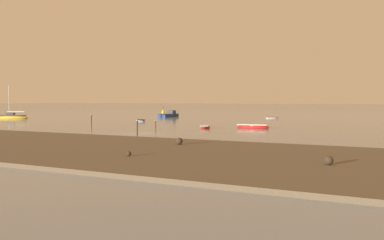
{
  "coord_description": "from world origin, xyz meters",
  "views": [
    {
      "loc": [
        31.63,
        -44.78,
        4.02
      ],
      "look_at": [
        -7.12,
        24.98,
        0.5
      ],
      "focal_mm": 42.98,
      "sensor_mm": 36.0,
      "label": 1
    }
  ],
  "objects_px": {
    "rowboat_moored_5": "(206,127)",
    "rowboat_moored_3": "(141,121)",
    "rowboat_moored_6": "(253,127)",
    "mooring_post_left": "(137,128)",
    "sailboat_moored_0": "(12,117)",
    "channel_buoy": "(163,112)",
    "rowboat_moored_1": "(272,118)",
    "motorboat_moored_1": "(171,115)",
    "mooring_post_right": "(91,119)",
    "mooring_post_near": "(155,124)"
  },
  "relations": [
    {
      "from": "rowboat_moored_1",
      "to": "mooring_post_near",
      "type": "relative_size",
      "value": 2.21
    },
    {
      "from": "rowboat_moored_6",
      "to": "mooring_post_left",
      "type": "distance_m",
      "value": 20.03
    },
    {
      "from": "mooring_post_near",
      "to": "mooring_post_left",
      "type": "height_order",
      "value": "mooring_post_left"
    },
    {
      "from": "mooring_post_right",
      "to": "rowboat_moored_1",
      "type": "bearing_deg",
      "value": 63.37
    },
    {
      "from": "channel_buoy",
      "to": "mooring_post_right",
      "type": "height_order",
      "value": "channel_buoy"
    },
    {
      "from": "rowboat_moored_3",
      "to": "rowboat_moored_5",
      "type": "height_order",
      "value": "rowboat_moored_5"
    },
    {
      "from": "sailboat_moored_0",
      "to": "mooring_post_right",
      "type": "height_order",
      "value": "sailboat_moored_0"
    },
    {
      "from": "sailboat_moored_0",
      "to": "mooring_post_right",
      "type": "distance_m",
      "value": 31.36
    },
    {
      "from": "rowboat_moored_3",
      "to": "rowboat_moored_5",
      "type": "relative_size",
      "value": 0.9
    },
    {
      "from": "rowboat_moored_3",
      "to": "mooring_post_right",
      "type": "height_order",
      "value": "mooring_post_right"
    },
    {
      "from": "sailboat_moored_0",
      "to": "rowboat_moored_1",
      "type": "relative_size",
      "value": 2.68
    },
    {
      "from": "motorboat_moored_1",
      "to": "rowboat_moored_5",
      "type": "height_order",
      "value": "motorboat_moored_1"
    },
    {
      "from": "motorboat_moored_1",
      "to": "mooring_post_near",
      "type": "relative_size",
      "value": 4.94
    },
    {
      "from": "channel_buoy",
      "to": "mooring_post_left",
      "type": "height_order",
      "value": "channel_buoy"
    },
    {
      "from": "motorboat_moored_1",
      "to": "rowboat_moored_5",
      "type": "xyz_separation_m",
      "value": [
        26.55,
        -33.57,
        -0.21
      ]
    },
    {
      "from": "motorboat_moored_1",
      "to": "mooring_post_near",
      "type": "xyz_separation_m",
      "value": [
        20.23,
        -36.91,
        0.21
      ]
    },
    {
      "from": "mooring_post_near",
      "to": "mooring_post_right",
      "type": "distance_m",
      "value": 15.28
    },
    {
      "from": "sailboat_moored_0",
      "to": "rowboat_moored_3",
      "type": "xyz_separation_m",
      "value": [
        31.77,
        2.65,
        -0.19
      ]
    },
    {
      "from": "rowboat_moored_1",
      "to": "rowboat_moored_6",
      "type": "xyz_separation_m",
      "value": [
        8.73,
        -33.39,
        0.07
      ]
    },
    {
      "from": "rowboat_moored_1",
      "to": "rowboat_moored_6",
      "type": "height_order",
      "value": "rowboat_moored_6"
    },
    {
      "from": "mooring_post_right",
      "to": "motorboat_moored_1",
      "type": "bearing_deg",
      "value": 99.04
    },
    {
      "from": "rowboat_moored_5",
      "to": "sailboat_moored_0",
      "type": "bearing_deg",
      "value": 60.18
    },
    {
      "from": "mooring_post_left",
      "to": "mooring_post_right",
      "type": "bearing_deg",
      "value": 142.66
    },
    {
      "from": "rowboat_moored_3",
      "to": "mooring_post_left",
      "type": "bearing_deg",
      "value": 166.22
    },
    {
      "from": "channel_buoy",
      "to": "mooring_post_left",
      "type": "distance_m",
      "value": 84.43
    },
    {
      "from": "rowboat_moored_5",
      "to": "rowboat_moored_3",
      "type": "bearing_deg",
      "value": 39.24
    },
    {
      "from": "rowboat_moored_3",
      "to": "rowboat_moored_5",
      "type": "distance_m",
      "value": 22.71
    },
    {
      "from": "rowboat_moored_6",
      "to": "mooring_post_right",
      "type": "distance_m",
      "value": 27.28
    },
    {
      "from": "rowboat_moored_5",
      "to": "mooring_post_near",
      "type": "bearing_deg",
      "value": 98.07
    },
    {
      "from": "rowboat_moored_1",
      "to": "rowboat_moored_3",
      "type": "relative_size",
      "value": 0.86
    },
    {
      "from": "mooring_post_near",
      "to": "rowboat_moored_1",
      "type": "bearing_deg",
      "value": 85.06
    },
    {
      "from": "sailboat_moored_0",
      "to": "rowboat_moored_5",
      "type": "relative_size",
      "value": 2.08
    },
    {
      "from": "rowboat_moored_3",
      "to": "mooring_post_left",
      "type": "distance_m",
      "value": 33.23
    },
    {
      "from": "mooring_post_left",
      "to": "mooring_post_near",
      "type": "bearing_deg",
      "value": 114.82
    },
    {
      "from": "sailboat_moored_0",
      "to": "channel_buoy",
      "type": "bearing_deg",
      "value": -126.6
    },
    {
      "from": "rowboat_moored_3",
      "to": "mooring_post_near",
      "type": "height_order",
      "value": "mooring_post_near"
    },
    {
      "from": "rowboat_moored_5",
      "to": "rowboat_moored_6",
      "type": "relative_size",
      "value": 0.76
    },
    {
      "from": "rowboat_moored_5",
      "to": "rowboat_moored_6",
      "type": "xyz_separation_m",
      "value": [
        5.87,
        3.27,
        0.05
      ]
    },
    {
      "from": "motorboat_moored_1",
      "to": "mooring_post_right",
      "type": "xyz_separation_m",
      "value": [
        5.33,
        -33.52,
        0.44
      ]
    },
    {
      "from": "sailboat_moored_0",
      "to": "mooring_post_left",
      "type": "height_order",
      "value": "sailboat_moored_0"
    },
    {
      "from": "mooring_post_near",
      "to": "channel_buoy",
      "type": "bearing_deg",
      "value": 121.78
    },
    {
      "from": "sailboat_moored_0",
      "to": "mooring_post_left",
      "type": "bearing_deg",
      "value": 126.41
    },
    {
      "from": "mooring_post_left",
      "to": "mooring_post_right",
      "type": "distance_m",
      "value": 25.91
    },
    {
      "from": "motorboat_moored_1",
      "to": "rowboat_moored_1",
      "type": "height_order",
      "value": "motorboat_moored_1"
    },
    {
      "from": "sailboat_moored_0",
      "to": "rowboat_moored_6",
      "type": "xyz_separation_m",
      "value": [
        57.13,
        -5.75,
        -0.13
      ]
    },
    {
      "from": "rowboat_moored_6",
      "to": "sailboat_moored_0",
      "type": "bearing_deg",
      "value": -13.98
    },
    {
      "from": "rowboat_moored_3",
      "to": "mooring_post_left",
      "type": "height_order",
      "value": "mooring_post_left"
    },
    {
      "from": "rowboat_moored_5",
      "to": "rowboat_moored_6",
      "type": "bearing_deg",
      "value": -80.69
    },
    {
      "from": "sailboat_moored_0",
      "to": "motorboat_moored_1",
      "type": "bearing_deg",
      "value": -162.79
    },
    {
      "from": "rowboat_moored_5",
      "to": "mooring_post_near",
      "type": "relative_size",
      "value": 2.85
    }
  ]
}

